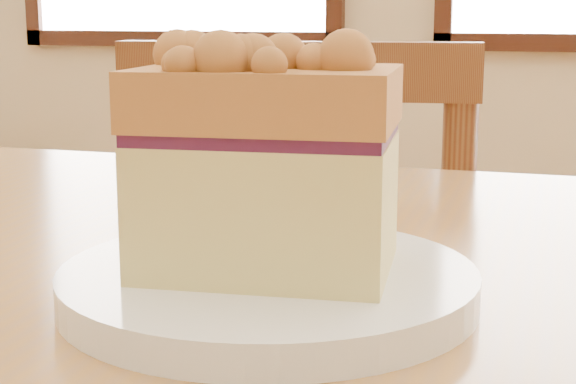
# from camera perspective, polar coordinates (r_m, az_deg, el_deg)

# --- Properties ---
(plate) EXTENTS (0.20, 0.20, 0.02)m
(plate) POSITION_cam_1_polar(r_m,az_deg,el_deg) (0.43, -1.28, -6.05)
(plate) COLOR white
(plate) RESTS_ON cafe_table_main
(cake_slice) EXTENTS (0.14, 0.10, 0.11)m
(cake_slice) POSITION_cam_1_polar(r_m,az_deg,el_deg) (0.42, -1.74, 2.46)
(cake_slice) COLOR #D0BD76
(cake_slice) RESTS_ON plate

